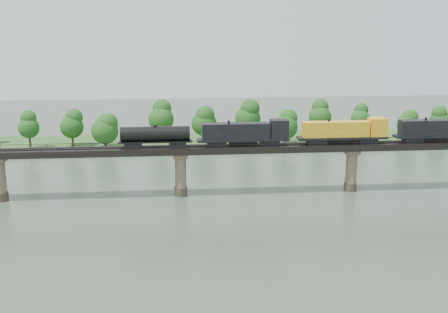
{
  "coord_description": "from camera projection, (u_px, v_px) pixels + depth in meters",
  "views": [
    {
      "loc": [
        -1.92,
        -93.92,
        38.85
      ],
      "look_at": [
        9.96,
        30.0,
        9.0
      ],
      "focal_mm": 45.0,
      "sensor_mm": 36.0,
      "label": 1
    }
  ],
  "objects": [
    {
      "name": "ground",
      "position": [
        185.0,
        246.0,
        100.15
      ],
      "size": [
        400.0,
        400.0,
        0.0
      ],
      "primitive_type": "plane",
      "color": "#354436",
      "rests_on": "ground"
    },
    {
      "name": "bridge",
      "position": [
        181.0,
        173.0,
        127.92
      ],
      "size": [
        236.0,
        30.0,
        11.5
      ],
      "color": "#473A2D",
      "rests_on": "ground"
    },
    {
      "name": "far_treeline",
      "position": [
        151.0,
        121.0,
        175.28
      ],
      "size": [
        289.06,
        17.54,
        13.6
      ],
      "color": "#382619",
      "rests_on": "far_bank"
    },
    {
      "name": "bridge_superstructure",
      "position": [
        180.0,
        145.0,
        126.44
      ],
      "size": [
        220.0,
        4.9,
        0.75
      ],
      "color": "black",
      "rests_on": "bridge"
    },
    {
      "name": "freight_train",
      "position": [
        310.0,
        132.0,
        128.64
      ],
      "size": [
        84.72,
        3.3,
        5.83
      ],
      "color": "black",
      "rests_on": "bridge"
    },
    {
      "name": "far_bank",
      "position": [
        177.0,
        142.0,
        182.25
      ],
      "size": [
        300.0,
        24.0,
        1.6
      ],
      "primitive_type": "cube",
      "color": "#2C5120",
      "rests_on": "ground"
    }
  ]
}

